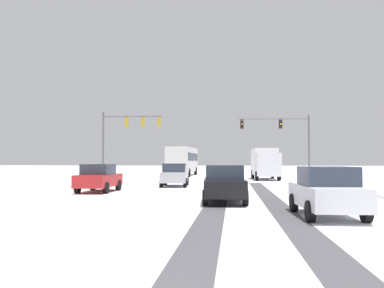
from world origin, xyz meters
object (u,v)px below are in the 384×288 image
Objects in this scene: car_black_third at (224,184)px; traffic_signal_far_left at (127,130)px; car_red_second at (99,178)px; bus_oncoming at (183,159)px; box_truck_delivery at (265,163)px; traffic_signal_far_right at (284,132)px; car_silver_lead at (175,175)px; car_white_fourth at (326,191)px.

traffic_signal_far_left is at bearing 115.02° from car_black_third.
traffic_signal_far_left is 16.27m from car_red_second.
box_truck_delivery is (9.16, -9.12, -0.36)m from bus_oncoming.
box_truck_delivery is (-2.07, -1.92, -3.06)m from traffic_signal_far_right.
car_silver_lead is 16.86m from car_white_fourth.
car_red_second is 0.55× the size of box_truck_delivery.
box_truck_delivery is at bearing 57.96° from car_red_second.
car_red_second is at bearing 143.57° from car_black_third.
bus_oncoming reaches higher than car_white_fourth.
traffic_signal_far_right is at bearing -32.68° from bus_oncoming.
traffic_signal_far_right reaches higher than bus_oncoming.
car_black_third is 5.40m from car_white_fourth.
traffic_signal_far_right is 25.67m from car_black_third.
traffic_signal_far_right is at bearing 13.60° from traffic_signal_far_left.
car_silver_lead is at bearing 108.60° from car_black_third.
car_white_fourth is 0.56× the size of box_truck_delivery.
car_red_second is at bearing -81.14° from traffic_signal_far_left.
car_white_fourth is 0.38× the size of bus_oncoming.
traffic_signal_far_left reaches higher than car_white_fourth.
traffic_signal_far_right is 1.73× the size of car_black_third.
car_silver_lead is (6.09, -9.96, -3.97)m from traffic_signal_far_left.
traffic_signal_far_left is 13.80m from box_truck_delivery.
car_red_second is at bearing 138.15° from car_white_fourth.
car_black_third is at bearing -64.98° from traffic_signal_far_left.
traffic_signal_far_left is at bearing -110.79° from bus_oncoming.
traffic_signal_far_right is 23.57m from car_red_second.
traffic_signal_far_right is at bearing 55.84° from car_silver_lead.
car_black_third is 32.49m from bus_oncoming.
traffic_signal_far_left is 1.56× the size of car_white_fourth.
car_red_second is 9.19m from car_black_third.
car_white_fourth is (3.39, -4.20, 0.00)m from car_black_third.
car_red_second is 14.48m from car_white_fourth.
traffic_signal_far_left is 12.01m from bus_oncoming.
traffic_signal_far_left is 1.55× the size of car_silver_lead.
bus_oncoming is at bearing 100.07° from car_black_third.
car_red_second and car_black_third have the same top height.
car_red_second and car_white_fourth have the same top height.
box_truck_delivery is (10.88, 17.39, 0.82)m from car_red_second.
traffic_signal_far_right is 1.72× the size of car_silver_lead.
car_red_second is 0.98× the size of car_black_third.
car_red_second is (2.43, -15.59, -3.97)m from traffic_signal_far_left.
box_truck_delivery is (0.10, 27.05, 0.82)m from car_white_fourth.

